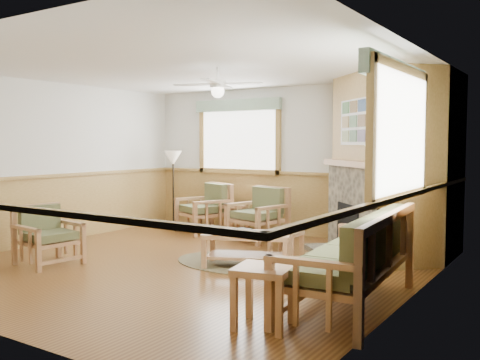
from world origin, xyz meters
The scene contains 23 objects.
floor centered at (0.00, 0.00, -0.01)m, with size 6.00×6.00×0.01m, color brown.
ceiling centered at (0.00, 0.00, 2.70)m, with size 6.00×6.00×0.01m, color white.
wall_back centered at (0.00, 3.00, 1.35)m, with size 6.00×0.02×2.70m, color silver.
wall_left centered at (-3.00, 0.00, 1.35)m, with size 0.02×6.00×2.70m, color silver.
wall_right centered at (3.00, 0.00, 1.35)m, with size 0.02×6.00×2.70m, color silver.
wainscot centered at (0.00, 0.00, 0.55)m, with size 6.00×6.00×1.10m, color #A78344, non-canonical shape.
fireplace centered at (2.05, 2.05, 1.35)m, with size 2.20×2.20×2.70m, color #A78344, non-canonical shape.
window_back centered at (-1.10, 2.96, 2.53)m, with size 1.90×0.16×1.50m, color white, non-canonical shape.
window_right centered at (2.96, -0.20, 2.53)m, with size 0.16×1.90×1.50m, color white, non-canonical shape.
ceiling_fan centered at (0.30, 0.30, 2.66)m, with size 1.24×1.24×0.36m, color white, non-canonical shape.
sofa centered at (2.55, -0.56, 0.50)m, with size 0.88×2.15×0.99m, color #AA7A4F, non-canonical shape.
armchair_back_left centered at (-1.43, 2.26, 0.46)m, with size 0.82×0.82×0.92m, color #AA7A4F, non-canonical shape.
armchair_back_right centered at (-0.16, 2.11, 0.46)m, with size 0.81×0.81×0.91m, color #AA7A4F, non-canonical shape.
armchair_left centered at (-1.64, -1.01, 0.41)m, with size 0.73×0.73×0.81m, color #AA7A4F, non-canonical shape.
coffee_table centered at (0.73, 0.37, 0.23)m, with size 1.17×0.58×0.47m, color #AA7A4F, non-canonical shape.
end_table_chairs centered at (-0.94, 2.55, 0.27)m, with size 0.48×0.46×0.54m, color #AA7A4F, non-canonical shape.
end_table_sofa centered at (2.13, -1.56, 0.28)m, with size 0.50×0.48×0.56m, color #AA7A4F, non-canonical shape.
footstool centered at (0.84, 1.28, 0.18)m, with size 0.43×0.43×0.37m, color #AA7A4F, non-canonical shape.
braided_rug centered at (0.52, 0.48, 0.01)m, with size 1.90×1.90×0.01m, color brown.
floor_lamp_left centered at (-2.27, 2.38, 0.77)m, with size 0.35×0.35×1.53m, color black, non-canonical shape.
floor_lamp_right centered at (2.34, 0.94, 0.83)m, with size 0.38×0.38×1.67m, color black, non-canonical shape.
book_red centered at (0.88, 0.32, 0.50)m, with size 0.22×0.30×0.03m, color maroon.
book_dark centered at (0.58, 0.44, 0.49)m, with size 0.20×0.27×0.03m, color black.
Camera 1 is at (4.56, -5.68, 1.68)m, focal length 40.00 mm.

